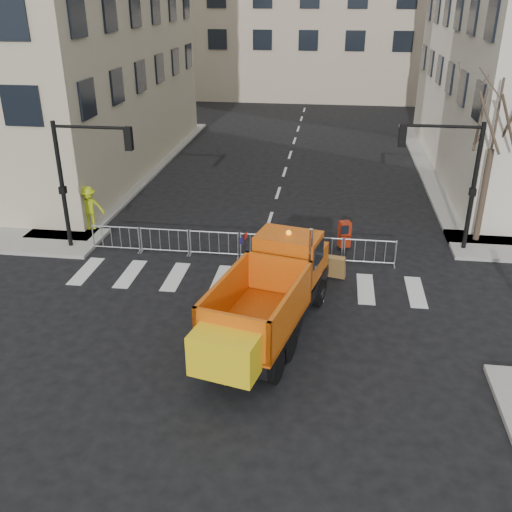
# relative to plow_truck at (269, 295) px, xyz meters

# --- Properties ---
(ground) EXTENTS (120.00, 120.00, 0.00)m
(ground) POSITION_rel_plow_truck_xyz_m (-1.12, -1.86, -1.49)
(ground) COLOR black
(ground) RESTS_ON ground
(sidewalk_back) EXTENTS (64.00, 5.00, 0.15)m
(sidewalk_back) POSITION_rel_plow_truck_xyz_m (-1.12, 6.64, -1.41)
(sidewalk_back) COLOR gray
(sidewalk_back) RESTS_ON ground
(traffic_light_left) EXTENTS (0.18, 0.18, 5.40)m
(traffic_light_left) POSITION_rel_plow_truck_xyz_m (-9.12, 5.64, 1.21)
(traffic_light_left) COLOR black
(traffic_light_left) RESTS_ON ground
(traffic_light_right) EXTENTS (0.18, 0.18, 5.40)m
(traffic_light_right) POSITION_rel_plow_truck_xyz_m (7.38, 7.64, 1.21)
(traffic_light_right) COLOR black
(traffic_light_right) RESTS_ON ground
(crowd_barriers) EXTENTS (12.60, 0.60, 1.10)m
(crowd_barriers) POSITION_rel_plow_truck_xyz_m (-1.87, 5.74, -0.94)
(crowd_barriers) COLOR #9EA0A5
(crowd_barriers) RESTS_ON ground
(street_tree) EXTENTS (3.00, 3.00, 7.50)m
(street_tree) POSITION_rel_plow_truck_xyz_m (8.08, 8.64, 2.26)
(street_tree) COLOR #382B21
(street_tree) RESTS_ON ground
(plow_truck) EXTENTS (4.20, 8.91, 3.35)m
(plow_truck) POSITION_rel_plow_truck_xyz_m (0.00, 0.00, 0.00)
(plow_truck) COLOR black
(plow_truck) RESTS_ON ground
(cop_a) EXTENTS (0.73, 0.59, 1.75)m
(cop_a) POSITION_rel_plow_truck_xyz_m (1.27, 3.53, -0.61)
(cop_a) COLOR black
(cop_a) RESTS_ON ground
(cop_b) EXTENTS (1.08, 1.01, 1.77)m
(cop_b) POSITION_rel_plow_truck_xyz_m (0.38, 4.59, -0.60)
(cop_b) COLOR black
(cop_b) RESTS_ON ground
(cop_c) EXTENTS (0.71, 1.10, 1.74)m
(cop_c) POSITION_rel_plow_truck_xyz_m (0.44, 4.54, -0.62)
(cop_c) COLOR black
(cop_c) RESTS_ON ground
(worker) EXTENTS (1.49, 1.20, 2.01)m
(worker) POSITION_rel_plow_truck_xyz_m (-8.96, 7.51, -0.33)
(worker) COLOR #A8BC16
(worker) RESTS_ON sidewalk_back
(newspaper_box) EXTENTS (0.56, 0.53, 1.10)m
(newspaper_box) POSITION_rel_plow_truck_xyz_m (2.38, 7.11, -0.79)
(newspaper_box) COLOR maroon
(newspaper_box) RESTS_ON sidewalk_back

